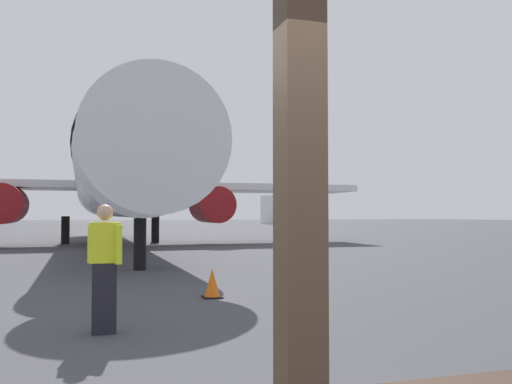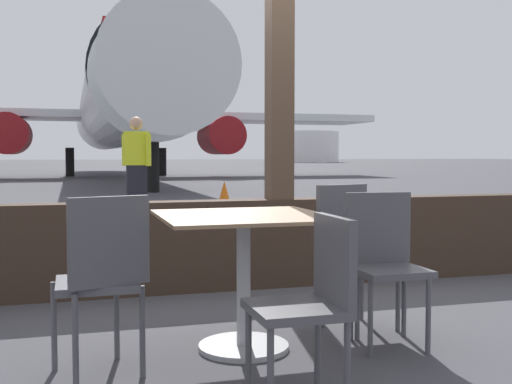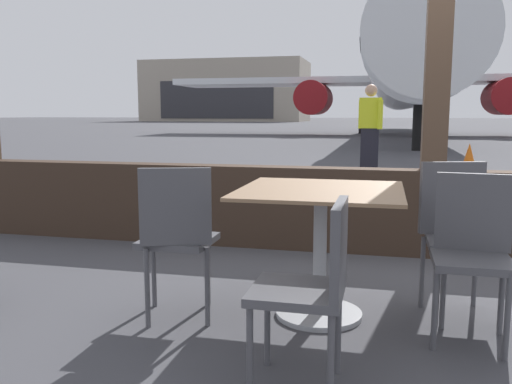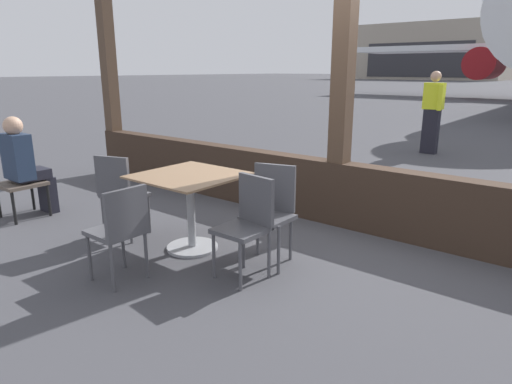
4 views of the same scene
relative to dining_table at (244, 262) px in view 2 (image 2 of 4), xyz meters
name	(u,v)px [view 2 (image 2 of 4)]	position (x,y,z in m)	size (l,w,h in m)	color
ground_plane	(96,171)	(0.76, 41.62, -0.51)	(220.00, 220.00, 0.00)	#424247
window_frame	(279,134)	(0.76, 1.62, 0.78)	(8.99, 0.24, 3.84)	#38281E
dining_table	(244,262)	(0.00, 0.00, 0.00)	(0.94, 0.94, 0.78)	#8C6B4C
cafe_chair_window_left	(313,293)	(0.08, -0.87, 0.00)	(0.40, 0.40, 0.85)	#4C4C51
cafe_chair_window_right	(384,254)	(0.83, -0.11, 0.02)	(0.43, 0.43, 0.89)	#4C4C51
cafe_chair_aisle_left	(351,243)	(0.80, 0.27, 0.04)	(0.47, 0.47, 0.92)	#4C4C51
cafe_chair_aisle_right	(103,270)	(-0.80, -0.27, 0.04)	(0.48, 0.48, 0.92)	#4C4C51
airplane	(120,108)	(1.42, 27.84, 2.87)	(26.97, 32.23, 10.29)	silver
ground_crew_worker	(137,168)	(0.09, 6.97, 0.39)	(0.44, 0.42, 1.74)	black
traffic_cone	(224,195)	(2.21, 9.63, -0.24)	(0.36, 0.36, 0.56)	orange
fuel_storage_tank	(306,147)	(33.72, 86.96, 1.83)	(9.97, 9.97, 4.67)	white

